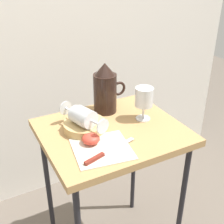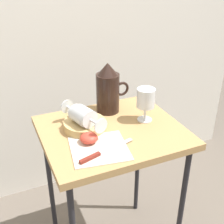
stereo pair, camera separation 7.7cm
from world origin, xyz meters
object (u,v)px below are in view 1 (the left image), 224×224
Objects in this scene: wine_glass_tipped_far at (85,117)px; knife at (103,154)px; wine_glass_tipped_near at (80,116)px; table at (112,144)px; basket_tray at (85,126)px; pitcher at (105,92)px; apple_half_left at (91,139)px; wine_glass_upright at (144,99)px.

wine_glass_tipped_far is 0.68× the size of knife.
knife is (0.00, -0.20, -0.06)m from wine_glass_tipped_near.
table is 0.15m from basket_tray.
pitcher is (0.05, 0.16, 0.17)m from table.
basket_tray is (-0.10, 0.05, 0.09)m from table.
wine_glass_tipped_far is at bearing -139.04° from pitcher.
apple_half_left is (-0.12, -0.06, 0.10)m from table.
wine_glass_tipped_near reaches higher than table.
wine_glass_upright reaches higher than apple_half_left.
wine_glass_tipped_near is at bearing 88.88° from apple_half_left.
wine_glass_tipped_near is 0.21m from knife.
basket_tray is 1.09× the size of wine_glass_tipped_near.
apple_half_left is at bearing -128.35° from pitcher.
pitcher reaches higher than wine_glass_tipped_near.
wine_glass_upright is 0.27m from wine_glass_tipped_far.
wine_glass_tipped_near is (-0.02, -0.00, 0.05)m from basket_tray.
table is at bearing -25.91° from basket_tray.
table is 0.24m from wine_glass_upright.
table is at bearing -10.99° from wine_glass_tipped_far.
wine_glass_tipped_far is (0.01, -0.02, 0.00)m from wine_glass_tipped_near.
basket_tray is 0.06m from wine_glass_tipped_far.
wine_glass_tipped_far is at bearing 87.50° from knife.
wine_glass_upright is 0.92× the size of wine_glass_tipped_near.
wine_glass_tipped_far is (-0.27, 0.01, -0.03)m from wine_glass_upright.
wine_glass_upright is (0.11, -0.14, 0.00)m from pitcher.
pitcher is 1.56× the size of wine_glass_upright.
table is 5.00× the size of wine_glass_upright.
wine_glass_tipped_far is at bearing -64.87° from wine_glass_tipped_near.
wine_glass_upright is at bearing -7.86° from basket_tray.
wine_glass_tipped_far reaches higher than apple_half_left.
wine_glass_upright is at bearing 30.58° from knife.
pitcher reaches higher than knife.
pitcher is 0.20m from wine_glass_tipped_near.
wine_glass_tipped_near is 2.34× the size of apple_half_left.
knife is at bearing -149.42° from wine_glass_upright.
apple_half_left is at bearing -101.13° from basket_tray.
wine_glass_tipped_far is 0.09m from apple_half_left.
wine_glass_upright is at bearing -52.53° from pitcher.
wine_glass_upright is at bearing 4.55° from table.
pitcher is 1.45× the size of wine_glass_tipped_near.
wine_glass_upright is 0.28m from wine_glass_tipped_near.
pitcher is at bearing 72.57° from table.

